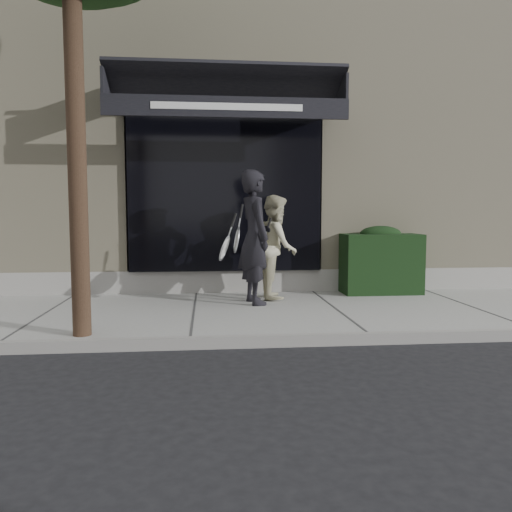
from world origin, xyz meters
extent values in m
plane|color=black|center=(0.00, 0.00, 0.00)|extent=(80.00, 80.00, 0.00)
cube|color=gray|center=(0.00, 0.00, 0.06)|extent=(20.00, 3.00, 0.12)
cube|color=gray|center=(0.00, -1.55, 0.07)|extent=(20.00, 0.10, 0.14)
cube|color=beige|center=(0.00, 5.00, 2.75)|extent=(14.00, 7.00, 5.50)
cube|color=gray|center=(0.00, 1.70, 0.25)|extent=(14.02, 0.42, 0.50)
cube|color=black|center=(-1.50, 1.55, 1.80)|extent=(3.20, 0.30, 2.60)
cube|color=gray|center=(-3.10, 1.70, 1.80)|extent=(0.08, 0.40, 2.60)
cube|color=gray|center=(0.10, 1.70, 1.80)|extent=(0.08, 0.40, 2.60)
cube|color=gray|center=(-1.50, 1.70, 3.14)|extent=(3.36, 0.40, 0.12)
cube|color=black|center=(-1.50, 1.00, 3.40)|extent=(3.60, 1.03, 0.55)
cube|color=black|center=(-1.50, 0.50, 3.01)|extent=(3.60, 0.05, 0.30)
cube|color=white|center=(-1.50, 0.47, 3.01)|extent=(2.20, 0.01, 0.10)
cube|color=black|center=(-3.28, 1.00, 3.32)|extent=(0.04, 1.00, 0.45)
cube|color=black|center=(0.28, 1.00, 3.32)|extent=(0.04, 1.00, 0.45)
cube|color=black|center=(1.10, 1.25, 0.62)|extent=(1.30, 0.70, 1.00)
ellipsoid|color=black|center=(1.10, 1.25, 1.12)|extent=(0.71, 0.38, 0.27)
cylinder|color=black|center=(-3.20, -1.30, 2.40)|extent=(0.20, 0.20, 4.80)
imported|color=black|center=(-1.10, 0.46, 1.11)|extent=(0.62, 0.81, 1.99)
torus|color=silver|center=(-1.39, 0.22, 1.09)|extent=(0.10, 0.31, 0.30)
cylinder|color=silver|center=(-1.39, 0.22, 1.09)|extent=(0.07, 0.27, 0.27)
cylinder|color=silver|center=(-1.39, 0.22, 1.09)|extent=(0.18, 0.03, 0.05)
cylinder|color=black|center=(-1.39, 0.22, 1.09)|extent=(0.20, 0.05, 0.07)
torus|color=silver|center=(-1.57, 0.09, 0.98)|extent=(0.20, 0.33, 0.30)
cylinder|color=silver|center=(-1.57, 0.09, 0.98)|extent=(0.17, 0.29, 0.26)
cylinder|color=silver|center=(-1.57, 0.09, 0.98)|extent=(0.18, 0.07, 0.08)
cylinder|color=black|center=(-1.57, 0.09, 0.98)|extent=(0.20, 0.09, 0.10)
imported|color=beige|center=(-0.72, 0.91, 0.94)|extent=(0.66, 0.82, 1.63)
torus|color=silver|center=(-1.00, 0.67, 0.90)|extent=(0.13, 0.31, 0.30)
cylinder|color=silver|center=(-1.00, 0.67, 0.90)|extent=(0.10, 0.27, 0.26)
cylinder|color=silver|center=(-1.00, 0.67, 0.90)|extent=(0.18, 0.03, 0.07)
cylinder|color=black|center=(-1.00, 0.67, 0.90)|extent=(0.20, 0.04, 0.09)
camera|label=1|loc=(-1.80, -6.91, 1.48)|focal=35.00mm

